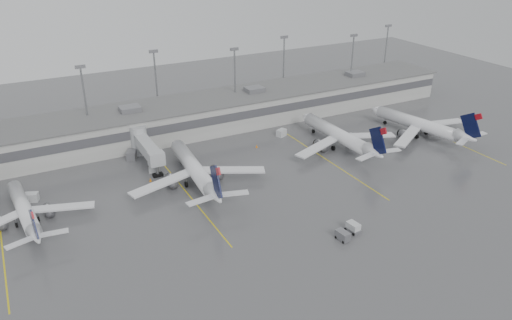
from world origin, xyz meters
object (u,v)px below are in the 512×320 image
jet_far_left (25,210)px  baggage_tug (353,228)px  jet_mid_left (195,170)px  jet_far_right (421,124)px  jet_mid_right (340,136)px

jet_far_left → baggage_tug: (51.79, -30.45, -2.04)m
baggage_tug → jet_mid_left: bearing=114.2°
jet_far_left → jet_far_right: 95.57m
jet_far_left → jet_mid_right: 72.19m
jet_far_left → jet_far_right: size_ratio=0.85×
jet_far_left → jet_far_right: jet_far_right is taller
jet_mid_left → jet_mid_right: (38.62, 1.32, -0.05)m
jet_mid_left → baggage_tug: jet_mid_left is taller
jet_far_left → jet_mid_right: bearing=-4.0°
jet_mid_right → baggage_tug: (-20.38, -31.86, -2.59)m
jet_mid_left → jet_mid_right: size_ratio=1.02×
jet_mid_left → jet_far_left: bearing=-175.8°
jet_mid_left → jet_mid_right: 38.64m
jet_mid_right → baggage_tug: bearing=-123.4°
jet_mid_left → baggage_tug: bearing=-55.1°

